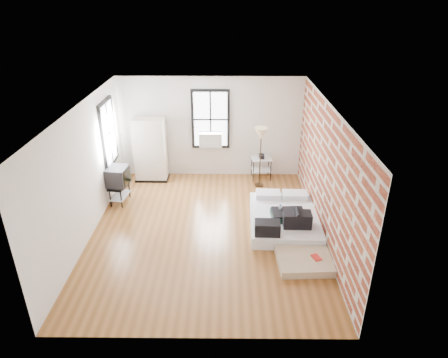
{
  "coord_description": "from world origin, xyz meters",
  "views": [
    {
      "loc": [
        0.46,
        -7.47,
        4.89
      ],
      "look_at": [
        0.39,
        0.3,
        1.14
      ],
      "focal_mm": 32.0,
      "sensor_mm": 36.0,
      "label": 1
    }
  ],
  "objects_px": {
    "mattress_main": "(284,218)",
    "mattress_bare": "(296,237)",
    "floor_lamp": "(261,137)",
    "wardrobe": "(150,150)",
    "side_table": "(261,162)",
    "tv_stand": "(118,178)"
  },
  "relations": [
    {
      "from": "mattress_bare",
      "to": "side_table",
      "type": "distance_m",
      "value": 3.21
    },
    {
      "from": "floor_lamp",
      "to": "tv_stand",
      "type": "bearing_deg",
      "value": -165.03
    },
    {
      "from": "side_table",
      "to": "mattress_main",
      "type": "bearing_deg",
      "value": -82.1
    },
    {
      "from": "wardrobe",
      "to": "side_table",
      "type": "bearing_deg",
      "value": 2.2
    },
    {
      "from": "wardrobe",
      "to": "tv_stand",
      "type": "height_order",
      "value": "wardrobe"
    },
    {
      "from": "mattress_bare",
      "to": "side_table",
      "type": "height_order",
      "value": "side_table"
    },
    {
      "from": "mattress_main",
      "to": "mattress_bare",
      "type": "distance_m",
      "value": 0.72
    },
    {
      "from": "side_table",
      "to": "tv_stand",
      "type": "distance_m",
      "value": 3.88
    },
    {
      "from": "mattress_main",
      "to": "floor_lamp",
      "type": "height_order",
      "value": "floor_lamp"
    },
    {
      "from": "mattress_main",
      "to": "tv_stand",
      "type": "height_order",
      "value": "tv_stand"
    },
    {
      "from": "mattress_main",
      "to": "floor_lamp",
      "type": "bearing_deg",
      "value": 103.75
    },
    {
      "from": "wardrobe",
      "to": "mattress_main",
      "type": "bearing_deg",
      "value": -34.19
    },
    {
      "from": "mattress_bare",
      "to": "tv_stand",
      "type": "bearing_deg",
      "value": 154.33
    },
    {
      "from": "side_table",
      "to": "tv_stand",
      "type": "height_order",
      "value": "tv_stand"
    },
    {
      "from": "mattress_main",
      "to": "wardrobe",
      "type": "distance_m",
      "value": 4.2
    },
    {
      "from": "wardrobe",
      "to": "floor_lamp",
      "type": "xyz_separation_m",
      "value": [
        2.97,
        -0.39,
        0.53
      ]
    },
    {
      "from": "wardrobe",
      "to": "floor_lamp",
      "type": "distance_m",
      "value": 3.05
    },
    {
      "from": "tv_stand",
      "to": "side_table",
      "type": "bearing_deg",
      "value": 28.62
    },
    {
      "from": "mattress_main",
      "to": "mattress_bare",
      "type": "relative_size",
      "value": 1.02
    },
    {
      "from": "mattress_main",
      "to": "floor_lamp",
      "type": "distance_m",
      "value": 2.38
    },
    {
      "from": "wardrobe",
      "to": "tv_stand",
      "type": "distance_m",
      "value": 1.46
    },
    {
      "from": "mattress_main",
      "to": "side_table",
      "type": "height_order",
      "value": "side_table"
    }
  ]
}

